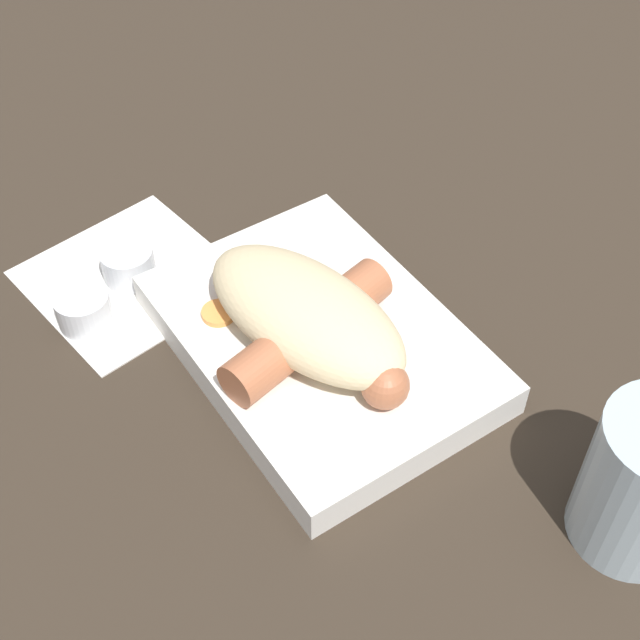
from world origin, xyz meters
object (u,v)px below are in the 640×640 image
(condiment_cup_far, at_px, (84,311))
(condiment_cup_near, at_px, (129,266))
(sausage, at_px, (308,330))
(food_tray, at_px, (320,342))
(bread_roll, at_px, (307,315))

(condiment_cup_far, bearing_deg, condiment_cup_near, -61.98)
(sausage, xyz_separation_m, condiment_cup_near, (0.16, 0.07, -0.03))
(sausage, bearing_deg, food_tray, -62.11)
(condiment_cup_far, bearing_deg, food_tray, -134.00)
(bread_roll, height_order, condiment_cup_near, bread_roll)
(food_tray, xyz_separation_m, sausage, (-0.01, 0.01, 0.03))
(condiment_cup_near, bearing_deg, sausage, -157.60)
(food_tray, distance_m, condiment_cup_near, 0.17)
(food_tray, height_order, bread_roll, bread_roll)
(bread_roll, bearing_deg, condiment_cup_near, 24.14)
(food_tray, distance_m, sausage, 0.03)
(sausage, bearing_deg, condiment_cup_near, 22.40)
(food_tray, xyz_separation_m, bread_roll, (-0.00, 0.01, 0.04))
(condiment_cup_near, bearing_deg, food_tray, -151.98)
(condiment_cup_near, height_order, condiment_cup_far, same)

